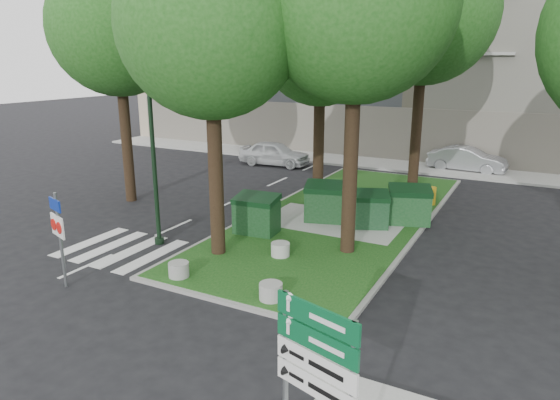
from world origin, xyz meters
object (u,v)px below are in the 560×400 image
Objects in this scene: bollard_mid at (280,249)px; car_silver at (467,159)px; car_white at (274,153)px; street_lamp at (152,138)px; bollard_right at (271,291)px; dumpster_c at (368,210)px; directional_sign at (317,367)px; tree_median_near_left at (214,6)px; dumpster_d at (409,205)px; litter_bin at (431,196)px; tree_street_left at (119,14)px; dumpster_b at (326,202)px; tree_median_mid at (324,30)px; bollard_left at (179,270)px; dumpster_a at (257,214)px; traffic_sign_pole at (59,227)px.

bollard_mid is 0.14× the size of car_silver.
car_white is (-6.91, 12.34, 0.37)m from bollard_mid.
car_white is 1.01× the size of car_silver.
car_white is (-2.71, 13.02, -2.84)m from street_lamp.
bollard_right is 0.14× the size of car_silver.
directional_sign is at bearing -98.55° from dumpster_c.
car_white reaches higher than bollard_right.
tree_median_near_left is 2.57× the size of car_white.
litter_bin is at bearing 66.49° from dumpster_d.
street_lamp is at bearing 160.09° from car_silver.
tree_street_left reaches higher than directional_sign.
bollard_right is 1.03× the size of bollard_mid.
tree_street_left is 11.05m from dumpster_b.
tree_median_mid is (0.50, 6.50, -0.34)m from tree_median_near_left.
tree_median_near_left is 10.49m from directional_sign.
tree_street_left reaches higher than dumpster_c.
tree_median_mid is 0.91× the size of tree_street_left.
bollard_left is 0.78× the size of litter_bin.
bollard_mid is (-1.48, -3.93, -0.43)m from dumpster_c.
dumpster_d reaches higher than car_silver.
dumpster_a is 2.72× the size of bollard_mid.
bollard_mid is 0.79× the size of litter_bin.
car_white is (-11.27, 19.56, -1.24)m from directional_sign.
car_white is (-9.77, 4.44, 0.22)m from litter_bin.
traffic_sign_pole is at bearing -106.11° from tree_median_mid.
tree_median_near_left is at bearing -118.49° from litter_bin.
dumpster_a is 0.57× the size of directional_sign.
street_lamp reaches higher than traffic_sign_pole.
car_white is 10.65m from car_silver.
tree_median_mid reaches higher than dumpster_a.
tree_median_mid is at bearing 147.71° from dumpster_d.
dumpster_d is at bearing -178.48° from car_silver.
dumpster_d reaches higher than bollard_right.
tree_street_left is 9.93m from dumpster_a.
tree_median_mid is at bearing 105.53° from bollard_right.
car_white is (-8.04, 15.00, 0.37)m from bollard_right.
tree_median_near_left is at bearing -161.14° from bollard_mid.
car_silver reaches higher than bollard_right.
tree_street_left is 12.38m from dumpster_c.
bollard_left is 0.21× the size of directional_sign.
directional_sign is (4.36, -7.22, 1.61)m from bollard_mid.
traffic_sign_pole is at bearing -144.65° from bollard_left.
car_silver reaches higher than litter_bin.
dumpster_a is at bearing -160.85° from dumpster_d.
bollard_left is 7.82m from directional_sign.
tree_street_left reaches higher than bollard_right.
street_lamp is (-2.96, -6.58, -3.44)m from tree_median_mid.
dumpster_b is 3.20× the size of bollard_left.
bollard_left is at bearing 180.00° from bollard_right.
bollard_right is 5.82m from directional_sign.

